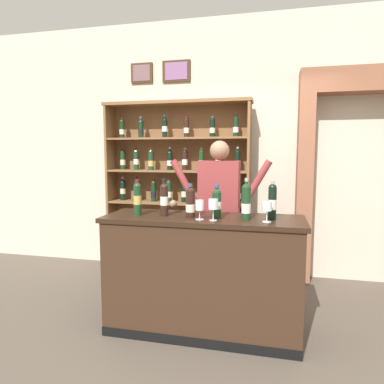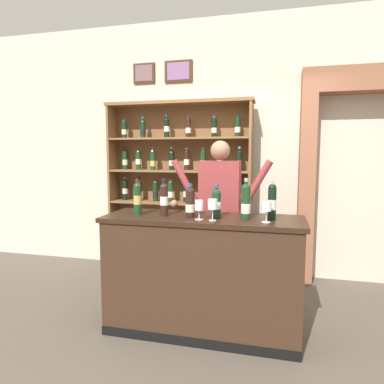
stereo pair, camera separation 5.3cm
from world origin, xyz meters
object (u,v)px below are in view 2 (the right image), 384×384
at_px(tasting_counter, 203,275).
at_px(wine_glass_left, 199,206).
at_px(tasting_bottle_grappa, 190,202).
at_px(wine_glass_spare, 266,208).
at_px(tasting_bottle_chianti, 216,202).
at_px(tasting_bottle_prosecco, 164,198).
at_px(shopkeeper, 220,205).
at_px(tasting_bottle_bianco, 272,201).
at_px(tasting_bottle_rosso, 138,198).
at_px(tasting_bottle_super_tuscan, 246,202).
at_px(wine_glass_center, 213,205).
at_px(wine_shelf, 179,186).

height_order(tasting_counter, wine_glass_left, wine_glass_left).
distance_m(tasting_bottle_grappa, wine_glass_spare, 0.64).
distance_m(tasting_bottle_chianti, wine_glass_spare, 0.43).
bearing_deg(tasting_bottle_prosecco, tasting_bottle_grappa, -3.71).
height_order(shopkeeper, tasting_bottle_prosecco, shopkeeper).
bearing_deg(tasting_bottle_chianti, tasting_bottle_bianco, 1.51).
distance_m(tasting_bottle_rosso, tasting_bottle_prosecco, 0.24).
height_order(tasting_bottle_rosso, tasting_bottle_prosecco, tasting_bottle_prosecco).
bearing_deg(tasting_bottle_chianti, tasting_counter, 174.36).
bearing_deg(tasting_bottle_grappa, tasting_bottle_super_tuscan, 1.58).
relative_size(tasting_bottle_prosecco, tasting_bottle_bianco, 1.02).
xyz_separation_m(tasting_bottle_bianco, wine_glass_center, (-0.47, -0.16, -0.02)).
xyz_separation_m(tasting_bottle_rosso, tasting_bottle_bianco, (1.16, 0.05, 0.00)).
relative_size(wine_shelf, wine_glass_spare, 13.75).
bearing_deg(wine_glass_spare, tasting_counter, 167.28).
height_order(tasting_bottle_prosecco, tasting_bottle_bianco, tasting_bottle_prosecco).
bearing_deg(tasting_counter, tasting_bottle_super_tuscan, -5.68).
distance_m(tasting_counter, wine_glass_left, 0.64).
xyz_separation_m(shopkeeper, tasting_bottle_bianco, (0.52, -0.55, 0.13)).
distance_m(tasting_counter, wine_glass_center, 0.68).
height_order(tasting_counter, shopkeeper, shopkeeper).
bearing_deg(wine_glass_center, tasting_bottle_super_tuscan, 24.90).
bearing_deg(tasting_bottle_rosso, wine_glass_center, -8.60).
height_order(tasting_counter, tasting_bottle_prosecco, tasting_bottle_prosecco).
xyz_separation_m(tasting_bottle_super_tuscan, wine_glass_left, (-0.37, -0.10, -0.04)).
bearing_deg(tasting_bottle_grappa, tasting_bottle_chianti, 9.76).
bearing_deg(tasting_bottle_grappa, tasting_bottle_rosso, -179.96).
bearing_deg(tasting_bottle_prosecco, tasting_bottle_super_tuscan, -0.20).
xyz_separation_m(tasting_bottle_super_tuscan, tasting_bottle_bianco, (0.21, 0.04, 0.00)).
bearing_deg(shopkeeper, tasting_bottle_rosso, -136.43).
bearing_deg(wine_glass_left, shopkeeper, 85.15).
bearing_deg(tasting_bottle_super_tuscan, wine_glass_left, -164.66).
relative_size(wine_shelf, shopkeeper, 1.31).
xyz_separation_m(tasting_bottle_bianco, wine_glass_spare, (-0.04, -0.12, -0.04)).
xyz_separation_m(wine_shelf, tasting_bottle_bianco, (1.21, -1.43, 0.03)).
distance_m(tasting_bottle_prosecco, tasting_bottle_grappa, 0.24).
height_order(wine_shelf, tasting_counter, wine_shelf).
bearing_deg(wine_glass_spare, tasting_bottle_grappa, 173.61).
distance_m(tasting_counter, tasting_bottle_bianco, 0.89).
height_order(wine_glass_center, wine_glass_spare, wine_glass_center).
xyz_separation_m(tasting_counter, tasting_bottle_rosso, (-0.58, -0.05, 0.67)).
distance_m(tasting_bottle_prosecco, wine_glass_spare, 0.88).
bearing_deg(wine_shelf, tasting_bottle_grappa, -70.49).
xyz_separation_m(tasting_bottle_chianti, wine_glass_center, (-0.00, -0.14, -0.00)).
bearing_deg(wine_glass_spare, tasting_bottle_super_tuscan, 153.44).
bearing_deg(shopkeeper, wine_shelf, 127.80).
bearing_deg(wine_glass_center, tasting_counter, 126.05).
xyz_separation_m(tasting_bottle_super_tuscan, wine_glass_center, (-0.26, -0.12, -0.02)).
bearing_deg(tasting_bottle_prosecco, wine_glass_center, -14.92).
relative_size(wine_shelf, tasting_bottle_super_tuscan, 6.51).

